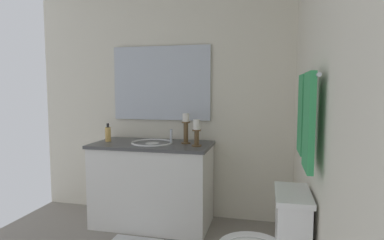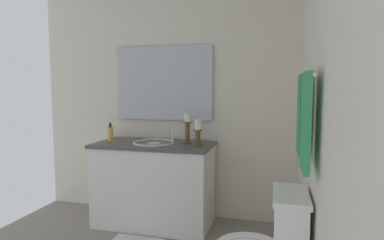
{
  "view_description": "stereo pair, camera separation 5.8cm",
  "coord_description": "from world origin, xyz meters",
  "px_view_note": "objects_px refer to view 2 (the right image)",
  "views": [
    {
      "loc": [
        1.92,
        1.08,
        1.31
      ],
      "look_at": [
        -0.39,
        0.53,
        1.08
      ],
      "focal_mm": 30.0,
      "sensor_mm": 36.0,
      "label": 1
    },
    {
      "loc": [
        1.91,
        1.13,
        1.31
      ],
      "look_at": [
        -0.39,
        0.53,
        1.08
      ],
      "focal_mm": 30.0,
      "sensor_mm": 36.0,
      "label": 2
    }
  ],
  "objects_px": {
    "candle_holder_short": "(188,128)",
    "soap_bottle": "(110,134)",
    "towel_bar": "(308,77)",
    "vanity_cabinet": "(154,183)",
    "sink_basin": "(154,147)",
    "mirror": "(163,83)",
    "towel_near_vanity": "(301,114)",
    "towel_center": "(306,122)",
    "candle_holder_tall": "(198,132)"
  },
  "relations": [
    {
      "from": "candle_holder_short",
      "to": "soap_bottle",
      "type": "xyz_separation_m",
      "value": [
        0.06,
        -0.78,
        -0.08
      ]
    },
    {
      "from": "candle_holder_short",
      "to": "soap_bottle",
      "type": "height_order",
      "value": "candle_holder_short"
    },
    {
      "from": "soap_bottle",
      "to": "towel_bar",
      "type": "height_order",
      "value": "towel_bar"
    },
    {
      "from": "vanity_cabinet",
      "to": "soap_bottle",
      "type": "height_order",
      "value": "soap_bottle"
    },
    {
      "from": "sink_basin",
      "to": "towel_bar",
      "type": "height_order",
      "value": "towel_bar"
    },
    {
      "from": "mirror",
      "to": "towel_near_vanity",
      "type": "height_order",
      "value": "mirror"
    },
    {
      "from": "towel_center",
      "to": "candle_holder_tall",
      "type": "bearing_deg",
      "value": -144.44
    },
    {
      "from": "candle_holder_tall",
      "to": "towel_bar",
      "type": "relative_size",
      "value": 0.39
    },
    {
      "from": "towel_bar",
      "to": "towel_near_vanity",
      "type": "relative_size",
      "value": 1.36
    },
    {
      "from": "mirror",
      "to": "towel_center",
      "type": "xyz_separation_m",
      "value": [
        1.49,
        1.27,
        -0.22
      ]
    },
    {
      "from": "mirror",
      "to": "towel_near_vanity",
      "type": "relative_size",
      "value": 2.24
    },
    {
      "from": "sink_basin",
      "to": "towel_center",
      "type": "xyz_separation_m",
      "value": [
        1.21,
        1.27,
        0.39
      ]
    },
    {
      "from": "candle_holder_tall",
      "to": "towel_bar",
      "type": "height_order",
      "value": "towel_bar"
    },
    {
      "from": "vanity_cabinet",
      "to": "towel_near_vanity",
      "type": "distance_m",
      "value": 1.73
    },
    {
      "from": "sink_basin",
      "to": "towel_near_vanity",
      "type": "relative_size",
      "value": 0.88
    },
    {
      "from": "soap_bottle",
      "to": "towel_near_vanity",
      "type": "distance_m",
      "value": 1.96
    },
    {
      "from": "candle_holder_short",
      "to": "towel_near_vanity",
      "type": "bearing_deg",
      "value": 44.94
    },
    {
      "from": "towel_center",
      "to": "vanity_cabinet",
      "type": "bearing_deg",
      "value": -133.59
    },
    {
      "from": "candle_holder_tall",
      "to": "sink_basin",
      "type": "bearing_deg",
      "value": -98.1
    },
    {
      "from": "towel_center",
      "to": "towel_near_vanity",
      "type": "bearing_deg",
      "value": 180.0
    },
    {
      "from": "towel_bar",
      "to": "candle_holder_tall",
      "type": "bearing_deg",
      "value": -139.74
    },
    {
      "from": "soap_bottle",
      "to": "towel_bar",
      "type": "bearing_deg",
      "value": 59.04
    },
    {
      "from": "soap_bottle",
      "to": "towel_bar",
      "type": "xyz_separation_m",
      "value": [
        1.05,
        1.74,
        0.5
      ]
    },
    {
      "from": "candle_holder_tall",
      "to": "towel_bar",
      "type": "xyz_separation_m",
      "value": [
        0.99,
        0.83,
        0.45
      ]
    },
    {
      "from": "sink_basin",
      "to": "candle_holder_short",
      "type": "xyz_separation_m",
      "value": [
        -0.06,
        0.32,
        0.19
      ]
    },
    {
      "from": "sink_basin",
      "to": "mirror",
      "type": "xyz_separation_m",
      "value": [
        -0.28,
        -0.0,
        0.61
      ]
    },
    {
      "from": "sink_basin",
      "to": "towel_near_vanity",
      "type": "xyz_separation_m",
      "value": [
        0.89,
        1.27,
        0.41
      ]
    },
    {
      "from": "vanity_cabinet",
      "to": "towel_bar",
      "type": "bearing_deg",
      "value": 50.76
    },
    {
      "from": "candle_holder_short",
      "to": "sink_basin",
      "type": "bearing_deg",
      "value": -79.85
    },
    {
      "from": "vanity_cabinet",
      "to": "towel_center",
      "type": "distance_m",
      "value": 1.9
    },
    {
      "from": "vanity_cabinet",
      "to": "mirror",
      "type": "bearing_deg",
      "value": 179.99
    },
    {
      "from": "soap_bottle",
      "to": "towel_bar",
      "type": "relative_size",
      "value": 0.29
    },
    {
      "from": "sink_basin",
      "to": "towel_bar",
      "type": "distance_m",
      "value": 1.77
    },
    {
      "from": "towel_near_vanity",
      "to": "towel_bar",
      "type": "bearing_deg",
      "value": 6.55
    },
    {
      "from": "towel_center",
      "to": "mirror",
      "type": "bearing_deg",
      "value": -139.56
    },
    {
      "from": "mirror",
      "to": "vanity_cabinet",
      "type": "bearing_deg",
      "value": -0.01
    },
    {
      "from": "sink_basin",
      "to": "vanity_cabinet",
      "type": "bearing_deg",
      "value": -90.0
    },
    {
      "from": "soap_bottle",
      "to": "candle_holder_short",
      "type": "bearing_deg",
      "value": 94.4
    },
    {
      "from": "sink_basin",
      "to": "towel_center",
      "type": "height_order",
      "value": "towel_center"
    },
    {
      "from": "candle_holder_tall",
      "to": "towel_center",
      "type": "xyz_separation_m",
      "value": [
        1.14,
        0.82,
        0.23
      ]
    },
    {
      "from": "candle_holder_tall",
      "to": "candle_holder_short",
      "type": "height_order",
      "value": "candle_holder_short"
    },
    {
      "from": "mirror",
      "to": "candle_holder_tall",
      "type": "distance_m",
      "value": 0.72
    },
    {
      "from": "candle_holder_short",
      "to": "towel_near_vanity",
      "type": "distance_m",
      "value": 1.36
    },
    {
      "from": "candle_holder_tall",
      "to": "towel_near_vanity",
      "type": "relative_size",
      "value": 0.53
    },
    {
      "from": "soap_bottle",
      "to": "towel_near_vanity",
      "type": "relative_size",
      "value": 0.39
    },
    {
      "from": "candle_holder_short",
      "to": "towel_near_vanity",
      "type": "height_order",
      "value": "towel_near_vanity"
    },
    {
      "from": "sink_basin",
      "to": "towel_bar",
      "type": "bearing_deg",
      "value": 50.74
    },
    {
      "from": "candle_holder_short",
      "to": "towel_bar",
      "type": "bearing_deg",
      "value": 41.12
    },
    {
      "from": "vanity_cabinet",
      "to": "candle_holder_tall",
      "type": "relative_size",
      "value": 4.69
    },
    {
      "from": "mirror",
      "to": "candle_holder_tall",
      "type": "xyz_separation_m",
      "value": [
        0.34,
        0.45,
        -0.45
      ]
    }
  ]
}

